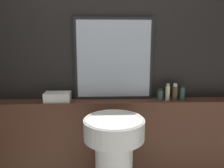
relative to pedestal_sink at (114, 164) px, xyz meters
name	(u,v)px	position (x,y,z in m)	size (l,w,h in m)	color
wall_back	(107,66)	(-0.03, 0.55, 0.70)	(8.00, 0.06, 2.50)	black
vanity_counter	(108,148)	(-0.03, 0.43, -0.08)	(2.62, 0.18, 0.94)	#512D1E
pedestal_sink	(114,164)	(0.00, 0.00, 0.00)	(0.45, 0.45, 0.92)	white
mirror	(114,59)	(0.02, 0.50, 0.77)	(0.73, 0.03, 0.75)	black
towel_stack	(58,97)	(-0.49, 0.43, 0.43)	(0.23, 0.14, 0.08)	silver
shampoo_bottle	(160,95)	(0.45, 0.43, 0.44)	(0.05, 0.05, 0.11)	#2D4C3D
conditioner_bottle	(168,92)	(0.52, 0.43, 0.46)	(0.04, 0.04, 0.16)	beige
lotion_bottle	(175,92)	(0.59, 0.43, 0.46)	(0.05, 0.05, 0.16)	#4C3823
body_wash_bottle	(182,93)	(0.66, 0.43, 0.45)	(0.05, 0.05, 0.14)	#2D4C3D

